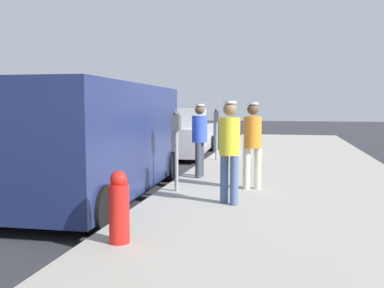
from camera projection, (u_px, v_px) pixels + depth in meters
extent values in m
plane|color=#2D2D33|center=(107.00, 197.00, 8.11)|extent=(80.00, 80.00, 0.00)
cube|color=#9E998E|center=(293.00, 202.00, 7.34)|extent=(5.00, 32.00, 0.15)
cylinder|color=gray|center=(176.00, 161.00, 7.87)|extent=(0.07, 0.07, 1.15)
cube|color=#4C4C51|center=(176.00, 123.00, 7.81)|extent=(0.14, 0.18, 0.28)
sphere|color=#47474C|center=(176.00, 114.00, 7.79)|extent=(0.12, 0.12, 0.12)
cylinder|color=gray|center=(216.00, 140.00, 12.42)|extent=(0.07, 0.07, 1.15)
cube|color=#4C4C51|center=(217.00, 116.00, 12.36)|extent=(0.14, 0.18, 0.28)
sphere|color=#47474C|center=(217.00, 110.00, 12.34)|extent=(0.12, 0.12, 0.12)
cylinder|color=#4C608C|center=(234.00, 180.00, 6.79)|extent=(0.14, 0.14, 0.81)
cylinder|color=#4C608C|center=(224.00, 178.00, 6.96)|extent=(0.14, 0.14, 0.81)
cylinder|color=yellow|center=(230.00, 136.00, 6.81)|extent=(0.34, 0.34, 0.61)
sphere|color=#8C6647|center=(230.00, 109.00, 6.77)|extent=(0.22, 0.22, 0.22)
cylinder|color=silver|center=(230.00, 102.00, 6.76)|extent=(0.21, 0.21, 0.04)
cylinder|color=#383D47|center=(201.00, 159.00, 9.54)|extent=(0.14, 0.14, 0.79)
cylinder|color=#383D47|center=(198.00, 160.00, 9.33)|extent=(0.14, 0.14, 0.79)
cylinder|color=blue|center=(200.00, 129.00, 9.37)|extent=(0.34, 0.34, 0.59)
sphere|color=brown|center=(200.00, 110.00, 9.33)|extent=(0.21, 0.21, 0.21)
cylinder|color=silver|center=(200.00, 105.00, 9.32)|extent=(0.20, 0.20, 0.04)
cylinder|color=beige|center=(258.00, 168.00, 8.11)|extent=(0.14, 0.14, 0.80)
cylinder|color=beige|center=(247.00, 169.00, 8.08)|extent=(0.14, 0.14, 0.80)
cylinder|color=orange|center=(253.00, 132.00, 8.03)|extent=(0.34, 0.34, 0.60)
sphere|color=brown|center=(253.00, 109.00, 7.99)|extent=(0.22, 0.22, 0.22)
cylinder|color=silver|center=(253.00, 103.00, 7.98)|extent=(0.21, 0.21, 0.04)
cube|color=navy|center=(95.00, 137.00, 7.88)|extent=(2.19, 5.27, 1.96)
cube|color=black|center=(136.00, 114.00, 10.24)|extent=(1.84, 0.15, 0.88)
cylinder|color=black|center=(94.00, 164.00, 10.14)|extent=(0.24, 0.69, 0.68)
cylinder|color=black|center=(170.00, 166.00, 9.79)|extent=(0.24, 0.69, 0.68)
cylinder|color=black|center=(101.00, 209.00, 5.78)|extent=(0.24, 0.69, 0.68)
cube|color=#BCBCC1|center=(181.00, 139.00, 14.58)|extent=(2.08, 4.50, 0.89)
cube|color=#BCBCC1|center=(179.00, 117.00, 14.29)|extent=(1.72, 2.07, 0.60)
cylinder|color=black|center=(167.00, 143.00, 16.36)|extent=(0.26, 0.61, 0.60)
cylinder|color=black|center=(211.00, 143.00, 16.09)|extent=(0.26, 0.61, 0.60)
cylinder|color=black|center=(144.00, 152.00, 13.12)|extent=(0.26, 0.61, 0.60)
cylinder|color=black|center=(198.00, 153.00, 12.85)|extent=(0.26, 0.61, 0.60)
cylinder|color=red|center=(119.00, 214.00, 4.92)|extent=(0.24, 0.24, 0.70)
sphere|color=red|center=(119.00, 179.00, 4.88)|extent=(0.20, 0.20, 0.20)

